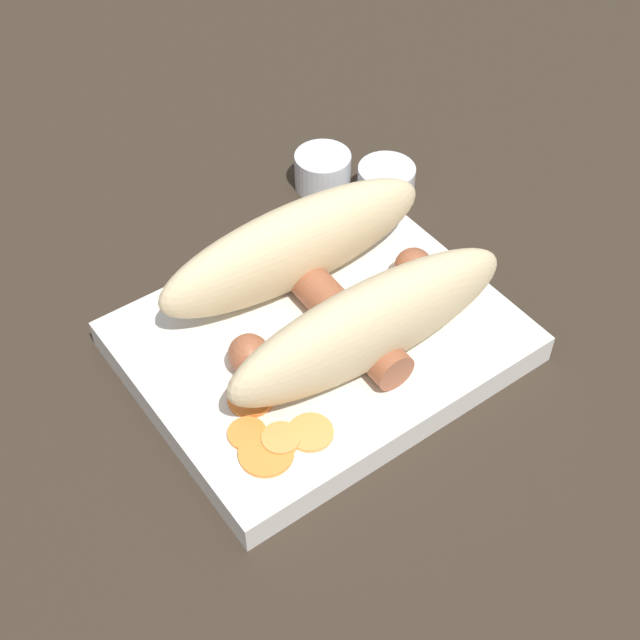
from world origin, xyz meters
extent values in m
plane|color=#33281E|center=(0.00, 0.00, 0.00)|extent=(3.00, 3.00, 0.00)
cube|color=silver|center=(0.00, 0.00, 0.01)|extent=(0.23, 0.19, 0.02)
ellipsoid|color=beige|center=(0.01, -0.04, 0.05)|extent=(0.20, 0.05, 0.06)
ellipsoid|color=beige|center=(0.01, 0.05, 0.05)|extent=(0.20, 0.05, 0.06)
cylinder|color=#9E5638|center=(0.01, 0.00, 0.03)|extent=(0.03, 0.13, 0.03)
sphere|color=#9E5638|center=(0.08, 0.00, 0.03)|extent=(0.03, 0.03, 0.03)
sphere|color=#9E5638|center=(-0.05, 0.00, 0.03)|extent=(0.03, 0.03, 0.03)
cylinder|color=orange|center=(-0.08, -0.04, 0.02)|extent=(0.03, 0.03, 0.00)
cylinder|color=orange|center=(-0.07, -0.02, 0.02)|extent=(0.03, 0.03, 0.00)
cylinder|color=#F99E4C|center=(-0.05, -0.06, 0.02)|extent=(0.04, 0.04, 0.00)
cylinder|color=orange|center=(-0.08, -0.06, 0.02)|extent=(0.04, 0.04, 0.00)
cylinder|color=#F99E4C|center=(-0.07, -0.06, 0.02)|extent=(0.03, 0.03, 0.00)
cylinder|color=silver|center=(0.13, 0.10, 0.01)|extent=(0.04, 0.04, 0.03)
cylinder|color=gold|center=(0.13, 0.10, 0.01)|extent=(0.04, 0.04, 0.01)
cylinder|color=silver|center=(0.10, 0.14, 0.01)|extent=(0.04, 0.04, 0.03)
cylinder|color=#4C662D|center=(0.10, 0.14, 0.01)|extent=(0.04, 0.04, 0.01)
camera|label=1|loc=(-0.22, -0.31, 0.44)|focal=50.00mm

